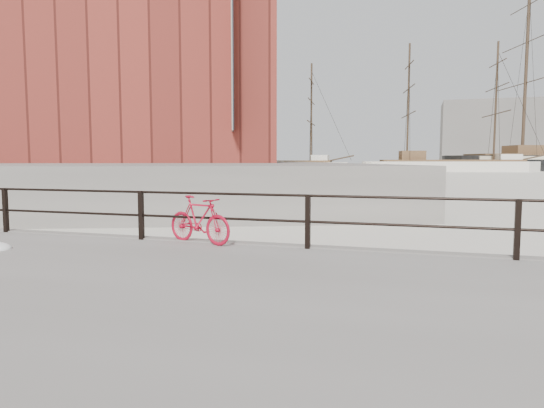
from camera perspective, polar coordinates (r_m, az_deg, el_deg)
The scene contains 14 objects.
ground at distance 9.16m, azimuth 26.53°, elevation -7.86°, with size 400.00×400.00×0.00m, color white.
far_quay at distance 89.49m, azimuth -8.48°, elevation 4.48°, with size 24.00×150.00×1.80m, color gray.
guardrail at distance 8.86m, azimuth 26.91°, elevation -2.71°, with size 28.00×0.10×1.00m, color black, non-canonical shape.
bicycle at distance 9.56m, azimuth -8.56°, elevation -1.85°, with size 1.55×0.23×0.94m, color #B00B24.
schooner_mid at distance 87.32m, azimuth 20.15°, elevation 3.61°, with size 31.18×13.19×22.22m, color silver, non-canonical shape.
schooner_left at distance 83.61m, azimuth 0.73°, elevation 3.87°, with size 24.87×11.31×18.85m, color silver, non-canonical shape.
workboat_near at distance 46.12m, azimuth -20.61°, elevation 2.43°, with size 12.47×4.16×7.00m, color black, non-canonical shape.
workboat_far at distance 61.35m, azimuth -9.81°, elevation 3.30°, with size 12.01×4.15×7.00m, color black, non-canonical shape.
apartment_terracotta at distance 36.48m, azimuth -17.67°, elevation 20.76°, with size 20.00×15.00×20.20m, color maroon.
apartment_mustard at distance 57.85m, azimuth -12.75°, elevation 15.98°, with size 22.00×15.00×22.20m, color gold.
apartment_cream at distance 80.35m, azimuth -10.49°, elevation 12.60°, with size 20.00×15.00×21.20m, color beige.
apartment_grey at distance 102.23m, azimuth -9.31°, elevation 11.58°, with size 22.00×15.00×23.20m, color #A09F9A.
apartment_brick at distance 124.98m, azimuth -8.51°, elevation 9.96°, with size 24.00×15.00×21.20m, color brown.
industrial_west at distance 150.52m, azimuth 25.43°, elevation 7.40°, with size 32.00×18.00×18.00m, color gray.
Camera 1 is at (-1.55, -8.80, 1.99)m, focal length 32.00 mm.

